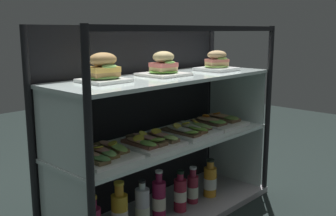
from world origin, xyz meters
name	(u,v)px	position (x,y,z in m)	size (l,w,h in m)	color
case_base_deck	(168,213)	(0.00, 0.00, 0.02)	(1.21, 0.42, 0.03)	#A19DA2
case_frame	(148,114)	(0.00, 0.13, 0.50)	(1.21, 0.42, 0.93)	black
riser_lower_tier	(168,177)	(0.00, 0.00, 0.21)	(1.15, 0.36, 0.35)	silver
shelf_lower_glass	(168,141)	(0.00, 0.00, 0.39)	(1.17, 0.38, 0.02)	silver
riser_upper_tier	(168,110)	(0.00, 0.00, 0.54)	(1.15, 0.36, 0.29)	silver
shelf_upper_glass	(168,78)	(0.00, 0.00, 0.69)	(1.17, 0.38, 0.02)	silver
plated_roll_sandwich_mid_right	(103,70)	(-0.34, 0.04, 0.75)	(0.17, 0.17, 0.12)	white
plated_roll_sandwich_left_of_center	(164,67)	(-0.01, 0.02, 0.74)	(0.20, 0.20, 0.11)	white
plated_roll_sandwich_mid_left	(217,63)	(0.35, -0.02, 0.73)	(0.18, 0.18, 0.10)	white
open_sandwich_tray_far_left	(101,154)	(-0.39, 0.00, 0.41)	(0.24, 0.28, 0.06)	white
open_sandwich_tray_left_of_center	(150,141)	(-0.13, -0.01, 0.42)	(0.24, 0.28, 0.06)	white
open_sandwich_tray_mid_left	(188,130)	(0.14, -0.01, 0.42)	(0.24, 0.28, 0.07)	white
open_sandwich_tray_far_right	(217,121)	(0.40, 0.00, 0.42)	(0.24, 0.28, 0.06)	white
juice_bottle_back_center	(120,216)	(-0.34, -0.04, 0.14)	(0.07, 0.07, 0.26)	gold
juice_bottle_front_right_end	(142,209)	(-0.21, -0.04, 0.12)	(0.07, 0.07, 0.23)	silver
juice_bottle_front_second	(159,200)	(-0.10, -0.03, 0.13)	(0.06, 0.06, 0.24)	#9A1C48
juice_bottle_tucked_behind	(180,194)	(0.04, -0.05, 0.12)	(0.06, 0.06, 0.21)	#A12338
juice_bottle_front_left_end	(193,189)	(0.15, -0.03, 0.11)	(0.06, 0.06, 0.19)	#9C283C
juice_bottle_front_fourth	(210,181)	(0.28, -0.04, 0.11)	(0.07, 0.07, 0.20)	orange
orange_fruit_beside_bottles	(211,176)	(0.45, 0.07, 0.07)	(0.07, 0.07, 0.07)	orange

